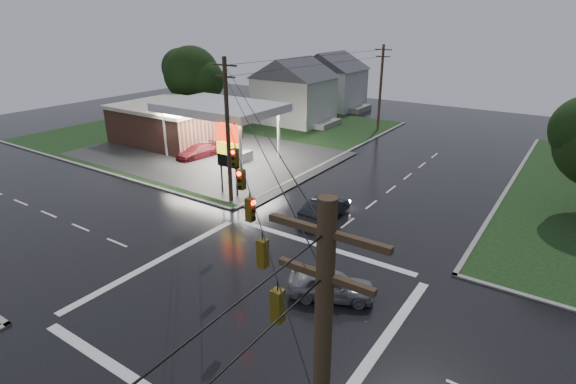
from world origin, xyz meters
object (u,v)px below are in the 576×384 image
Objects in this scene: tree_nw_behind at (192,74)px; house_far at (331,80)px; house_near at (294,90)px; car_pump at (198,151)px; utility_pole_n at (381,87)px; car_north at (325,208)px; car_crossing at (331,285)px; gas_station at (181,121)px; pylon_sign at (228,147)px; utility_pole_nw at (228,130)px.

house_far is at bearing 56.56° from tree_nw_behind.
house_near and house_far have the same top height.
house_far is 2.32× the size of car_pump.
utility_pole_n is 2.26× the size of car_north.
house_near reaches higher than car_crossing.
gas_station is 25.53m from car_north.
car_crossing is (25.33, -45.58, -3.65)m from house_far.
house_near is 12.04m from house_far.
house_near reaches higher than car_pump.
pylon_sign is 0.60× the size of tree_nw_behind.
pylon_sign is at bearing 135.00° from utility_pole_nw.
tree_nw_behind is at bearing 139.90° from utility_pole_nw.
car_pump is at bearing -44.36° from tree_nw_behind.
utility_pole_n is (16.18, 18.30, 2.92)m from gas_station.
car_crossing is at bearing 124.38° from car_north.
car_pump is (13.88, -13.58, -5.49)m from tree_nw_behind.
car_north is at bearing 2.18° from pylon_sign.
utility_pole_n is 2.37× the size of car_crossing.
car_crossing is (12.88, -7.08, -4.97)m from utility_pole_nw.
pylon_sign is 30.49m from tree_nw_behind.
pylon_sign is 0.54× the size of house_far.
car_north is (7.69, -27.17, -4.70)m from utility_pole_n.
house_far is 2.50× the size of car_crossing.
utility_pole_n is 1.05× the size of tree_nw_behind.
utility_pole_n is 24.45m from car_pump.
car_crossing is (24.33, -33.58, -3.65)m from house_near.
tree_nw_behind reaches higher than house_far.
gas_station is 19.38m from utility_pole_nw.
car_pump is at bearing 146.52° from utility_pole_nw.
car_north is (20.14, -37.17, -3.64)m from house_far.
car_pump is (1.99, -31.58, -3.71)m from house_far.
pylon_sign is 0.54× the size of house_near.
utility_pole_n is (0.00, 28.50, -0.25)m from utility_pole_nw.
car_crossing is at bearing -22.65° from car_pump.
utility_pole_nw reaches higher than tree_nw_behind.
pylon_sign is at bearing -31.22° from gas_station.
utility_pole_n is at bearing 90.00° from utility_pole_nw.
house_near is 2.50× the size of car_crossing.
utility_pole_n reaches higher than car_north.
car_crossing is at bearing -60.93° from house_far.
pylon_sign is at bearing -92.08° from utility_pole_n.
utility_pole_nw is 1.00× the size of house_near.
house_near is at bearing 113.37° from utility_pole_nw.
utility_pole_n is 0.95× the size of house_far.
utility_pole_nw is at bearing -90.00° from utility_pole_n.
utility_pole_nw reaches higher than gas_station.
house_far is 2.38× the size of car_north.
utility_pole_nw is 2.37× the size of car_north.
utility_pole_nw is 2.31× the size of car_pump.
utility_pole_nw is 1.05× the size of utility_pole_n.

